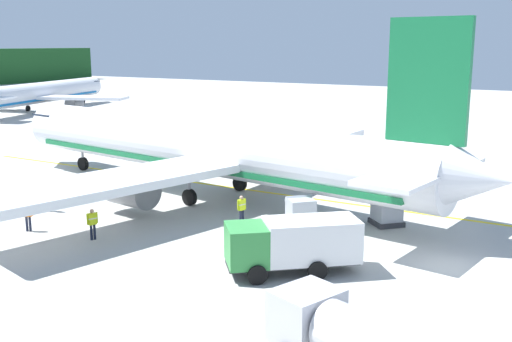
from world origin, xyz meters
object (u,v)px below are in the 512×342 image
service_truck_baggage (348,338)px  crew_supervisor (28,214)px  cargo_container_near (300,213)px  airliner_foreground (205,148)px  service_truck_fuel (293,243)px  crew_marshaller (242,207)px  airliner_mid_apron (42,93)px  crew_loader_left (92,222)px  cargo_container_mid (387,211)px  crew_loader_right (49,197)px

service_truck_baggage → crew_supervisor: (5.49, 21.67, -0.35)m
cargo_container_near → airliner_foreground: bearing=68.7°
service_truck_fuel → airliner_foreground: bearing=49.8°
crew_marshaller → crew_supervisor: (-7.32, 9.84, 0.01)m
airliner_mid_apron → crew_supervisor: airliner_mid_apron is taller
airliner_foreground → crew_loader_left: (-11.24, -0.28, -2.36)m
service_truck_baggage → cargo_container_mid: 17.53m
crew_supervisor → airliner_foreground: bearing=-18.7°
airliner_mid_apron → service_truck_fuel: bearing=-122.8°
service_truck_baggage → crew_marshaller: size_ratio=3.55×
airliner_foreground → crew_supervisor: airliner_foreground is taller
airliner_foreground → service_truck_baggage: airliner_foreground is taller
airliner_mid_apron → crew_loader_left: 69.14m
service_truck_fuel → cargo_container_near: 7.14m
service_truck_fuel → crew_supervisor: size_ratio=3.47×
crew_supervisor → cargo_container_mid: bearing=-56.5°
crew_loader_left → crew_supervisor: 4.39m
cargo_container_mid → crew_loader_left: cargo_container_mid is taller
cargo_container_near → crew_loader_right: size_ratio=1.43×
service_truck_baggage → service_truck_fuel: bearing=37.7°
airliner_mid_apron → crew_supervisor: size_ratio=19.79×
cargo_container_mid → crew_loader_right: bearing=112.1°
airliner_mid_apron → crew_loader_left: size_ratio=19.92×
cargo_container_near → service_truck_fuel: bearing=-156.8°
airliner_foreground → cargo_container_near: size_ratio=17.85×
airliner_foreground → airliner_mid_apron: 62.44m
cargo_container_near → crew_loader_right: cargo_container_near is taller
crew_loader_right → service_truck_baggage: bearing=-110.6°
service_truck_baggage → airliner_foreground: bearing=45.3°
airliner_mid_apron → service_truck_fuel: airliner_mid_apron is taller
service_truck_baggage → crew_loader_left: service_truck_baggage is taller
crew_marshaller → crew_supervisor: bearing=126.7°
airliner_foreground → service_truck_baggage: (-17.45, -17.61, -1.99)m
cargo_container_mid → airliner_mid_apron: bearing=64.1°
cargo_container_mid → crew_supervisor: 20.83m
airliner_mid_apron → crew_marshaller: 69.82m
cargo_container_near → crew_loader_left: (-7.66, 8.87, 0.15)m
airliner_foreground → crew_supervisor: 12.84m
service_truck_fuel → crew_marshaller: bearing=48.3°
service_truck_baggage → crew_loader_right: service_truck_baggage is taller
service_truck_baggage → cargo_container_near: (13.87, 8.46, -0.51)m
airliner_foreground → service_truck_baggage: 24.87m
service_truck_baggage → cargo_container_mid: service_truck_baggage is taller
crew_loader_left → airliner_foreground: bearing=1.4°
airliner_foreground → cargo_container_near: (-3.58, -9.15, -2.50)m
service_truck_baggage → cargo_container_near: service_truck_baggage is taller
airliner_mid_apron → cargo_container_mid: bearing=-115.9°
airliner_mid_apron → crew_marshaller: (-36.70, -59.37, -1.84)m
crew_loader_right → cargo_container_mid: bearing=-67.9°
airliner_mid_apron → crew_loader_left: bearing=-128.8°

